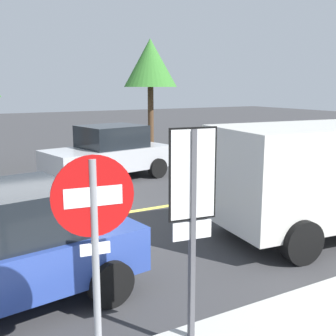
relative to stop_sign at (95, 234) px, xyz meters
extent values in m
plane|color=#38383A|center=(0.99, 5.26, -1.60)|extent=(80.00, 80.00, 0.00)
cube|color=#E0D14C|center=(3.99, 5.26, -1.59)|extent=(28.00, 0.16, 0.01)
cylinder|color=gray|center=(0.00, 0.00, -0.45)|extent=(0.07, 0.07, 2.30)
cylinder|color=red|center=(0.00, 0.00, 0.36)|extent=(0.76, 0.12, 0.76)
cube|color=white|center=(0.00, 0.00, 0.36)|extent=(0.53, 0.10, 0.18)
cube|color=white|center=(0.00, 0.00, -0.14)|extent=(0.28, 0.06, 0.11)
cube|color=#4C4C51|center=(1.13, 0.10, -0.35)|extent=(0.06, 0.06, 2.50)
cube|color=white|center=(1.13, 0.10, 0.43)|extent=(0.50, 0.09, 0.95)
cube|color=black|center=(1.13, 0.10, 0.43)|extent=(0.54, 0.09, 0.99)
cube|color=white|center=(1.13, 0.10, -0.19)|extent=(0.45, 0.08, 0.20)
cube|color=black|center=(3.79, 2.20, 0.09)|extent=(0.35, 1.85, 0.80)
cylinder|color=black|center=(3.99, 1.17, -1.22)|extent=(0.78, 0.34, 0.76)
cylinder|color=black|center=(4.20, 3.16, -1.22)|extent=(0.78, 0.34, 0.76)
cube|color=white|center=(11.31, 6.42, -0.97)|extent=(4.71, 2.35, 0.61)
cylinder|color=black|center=(9.68, 5.69, -1.28)|extent=(0.66, 0.29, 0.64)
cylinder|color=black|center=(9.89, 7.51, -1.28)|extent=(0.66, 0.29, 0.64)
cylinder|color=black|center=(0.70, 1.45, -1.28)|extent=(0.66, 0.31, 0.64)
cylinder|color=black|center=(0.44, 3.25, -1.28)|extent=(0.66, 0.31, 0.64)
cube|color=#B7BABF|center=(3.60, 8.94, -0.93)|extent=(4.20, 2.53, 0.69)
cube|color=black|center=(3.79, 8.98, -0.24)|extent=(2.15, 1.94, 0.69)
cylinder|color=black|center=(2.46, 7.79, -1.28)|extent=(0.67, 0.34, 0.64)
cylinder|color=black|center=(2.11, 9.60, -1.28)|extent=(0.67, 0.34, 0.64)
cylinder|color=black|center=(5.08, 8.29, -1.28)|extent=(0.67, 0.34, 0.64)
cylinder|color=black|center=(4.74, 10.09, -1.28)|extent=(0.67, 0.34, 0.64)
cylinder|color=#513823|center=(6.77, 12.04, -0.15)|extent=(0.24, 0.24, 2.90)
cone|color=#387A2D|center=(6.77, 12.04, 2.26)|extent=(2.15, 2.15, 1.92)
camera|label=1|loc=(-1.22, -3.52, 1.33)|focal=44.97mm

